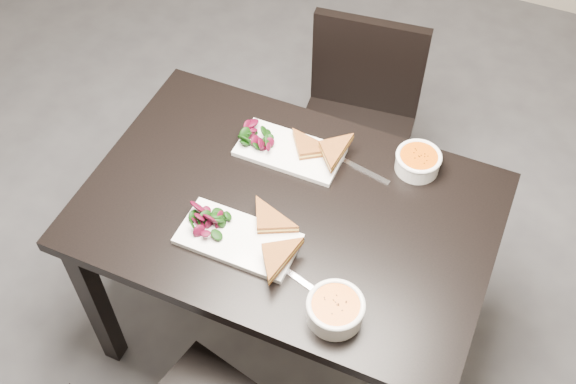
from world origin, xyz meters
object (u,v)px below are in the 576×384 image
at_px(table, 288,227).
at_px(soup_bowl_far, 418,161).
at_px(soup_bowl_near, 335,309).
at_px(chair_far, 357,117).
at_px(plate_far, 290,151).
at_px(plate_near, 238,239).

relative_size(table, soup_bowl_far, 8.58).
relative_size(table, soup_bowl_near, 7.85).
xyz_separation_m(table, soup_bowl_far, (0.30, 0.29, 0.13)).
xyz_separation_m(chair_far, plate_far, (-0.07, -0.49, 0.27)).
relative_size(plate_near, plate_far, 1.03).
bearing_deg(chair_far, plate_near, -101.18).
relative_size(soup_bowl_near, soup_bowl_far, 1.09).
distance_m(chair_far, soup_bowl_far, 0.58).
height_order(table, chair_far, chair_far).
height_order(plate_near, soup_bowl_far, soup_bowl_far).
bearing_deg(chair_far, plate_far, -104.46).
bearing_deg(plate_near, soup_bowl_far, 50.32).
height_order(soup_bowl_near, soup_bowl_far, soup_bowl_near).
xyz_separation_m(table, chair_far, (-0.01, 0.69, -0.17)).
relative_size(chair_far, plate_near, 2.53).
distance_m(chair_far, plate_far, 0.57).
relative_size(table, chair_far, 1.41).
relative_size(soup_bowl_near, plate_far, 0.47).
bearing_deg(table, chair_far, 90.95).
bearing_deg(plate_far, chair_far, 82.09).
relative_size(plate_near, soup_bowl_near, 2.20).
bearing_deg(soup_bowl_near, plate_near, 161.10).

